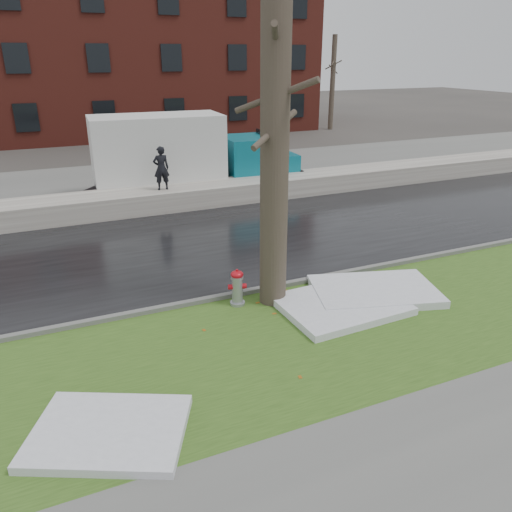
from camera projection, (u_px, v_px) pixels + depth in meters
name	position (u px, v px, depth m)	size (l,w,h in m)	color
ground	(278.00, 311.00, 10.94)	(120.00, 120.00, 0.00)	#47423D
verge	(306.00, 338.00, 9.87)	(60.00, 4.50, 0.04)	#2F4B19
sidewalk	(442.00, 473.00, 6.69)	(60.00, 3.00, 0.05)	slate
road	(212.00, 244.00, 14.75)	(60.00, 7.00, 0.03)	black
parking_lot	(149.00, 181.00, 21.97)	(60.00, 9.00, 0.03)	slate
curb	(260.00, 290.00, 11.76)	(60.00, 0.15, 0.14)	slate
snowbank	(174.00, 197.00, 18.18)	(60.00, 1.60, 0.75)	beige
brick_building	(119.00, 57.00, 35.26)	(26.00, 12.00, 10.00)	maroon
bg_tree_right	(333.00, 82.00, 35.99)	(1.40, 1.62, 6.50)	brown
fire_hydrant	(237.00, 286.00, 11.00)	(0.42, 0.38, 0.85)	#95979C
tree	(275.00, 133.00, 9.93)	(1.37, 1.55, 7.40)	brown
box_truck	(184.00, 153.00, 19.46)	(9.43, 2.61, 3.13)	black
worker	(161.00, 168.00, 17.47)	(0.56, 0.37, 1.53)	black
snow_patch_near	(341.00, 305.00, 10.97)	(2.60, 2.00, 0.16)	silver
snow_patch_far	(109.00, 432.00, 7.30)	(2.20, 1.60, 0.14)	silver
snow_patch_side	(375.00, 291.00, 11.57)	(2.80, 1.80, 0.18)	silver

